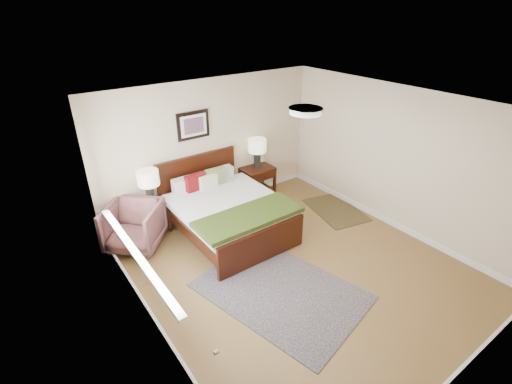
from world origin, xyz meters
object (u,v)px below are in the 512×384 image
(nightstand_right, at_px, (258,179))
(lamp_right, at_px, (257,148))
(rug_persian, at_px, (281,291))
(nightstand_left, at_px, (153,209))
(lamp_left, at_px, (148,180))
(armchair, at_px, (134,226))
(bed, at_px, (226,206))

(nightstand_right, distance_m, lamp_right, 0.68)
(nightstand_right, relative_size, rug_persian, 0.29)
(nightstand_left, height_order, lamp_left, lamp_left)
(nightstand_right, xyz_separation_m, lamp_right, (0.00, 0.01, 0.68))
(nightstand_right, xyz_separation_m, lamp_left, (-2.28, 0.01, 0.60))
(armchair, bearing_deg, lamp_right, 49.26)
(bed, relative_size, nightstand_left, 3.76)
(bed, xyz_separation_m, armchair, (-1.45, 0.54, -0.14))
(armchair, height_order, rug_persian, armchair)
(nightstand_right, distance_m, armchair, 2.73)
(bed, bearing_deg, rug_persian, -96.42)
(lamp_left, bearing_deg, bed, -38.67)
(armchair, bearing_deg, lamp_left, 75.33)
(nightstand_left, xyz_separation_m, rug_persian, (0.82, -2.54, -0.44))
(lamp_left, xyz_separation_m, armchair, (-0.44, -0.27, -0.61))
(lamp_left, xyz_separation_m, lamp_right, (2.28, 0.00, 0.08))
(nightstand_left, distance_m, lamp_left, 0.56)
(bed, bearing_deg, nightstand_left, 142.03)
(nightstand_right, bearing_deg, bed, -147.87)
(rug_persian, bearing_deg, lamp_left, 94.27)
(bed, height_order, lamp_left, lamp_left)
(nightstand_left, bearing_deg, nightstand_right, 0.14)
(bed, xyz_separation_m, rug_persian, (-0.20, -1.75, -0.52))
(lamp_right, bearing_deg, nightstand_left, -179.49)
(nightstand_right, height_order, lamp_left, lamp_left)
(lamp_left, bearing_deg, armchair, -148.25)
(bed, xyz_separation_m, lamp_right, (1.27, 0.81, 0.55))
(lamp_right, xyz_separation_m, rug_persian, (-1.46, -2.56, -1.07))
(lamp_right, bearing_deg, bed, -147.39)
(nightstand_left, height_order, armchair, armchair)
(nightstand_left, relative_size, lamp_left, 0.92)
(bed, height_order, nightstand_left, bed)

